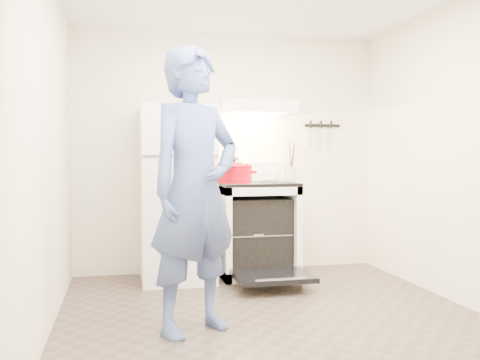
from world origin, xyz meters
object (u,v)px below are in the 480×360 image
Objects in this scene: dutch_oven at (234,175)px; refrigerator at (177,194)px; person at (195,190)px; stove_body at (257,231)px; tea_kettle at (234,169)px.

refrigerator is at bearing 105.14° from dutch_oven.
person is 5.65× the size of dutch_oven.
stove_body is at bearing 32.46° from person.
person reaches higher than stove_body.
tea_kettle is 1.37m from dutch_oven.
tea_kettle is at bearing 146.89° from stove_body.
dutch_oven is (-0.49, -1.20, 0.62)m from stove_body.
refrigerator reaches higher than tea_kettle.
refrigerator is at bearing 59.39° from person.
tea_kettle is (-0.21, 0.14, 0.62)m from stove_body.
refrigerator is 1.24m from dutch_oven.
stove_body is (0.81, 0.02, -0.39)m from refrigerator.
person is at bearing -133.57° from dutch_oven.
tea_kettle is 0.75× the size of dutch_oven.
refrigerator reaches higher than dutch_oven.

